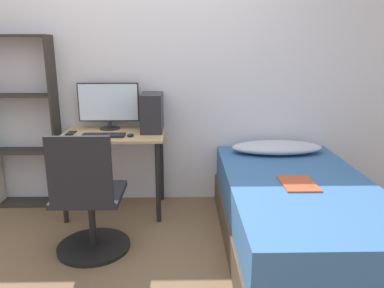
% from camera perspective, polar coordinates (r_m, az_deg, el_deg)
% --- Properties ---
extents(ground_plane, '(14.00, 14.00, 0.00)m').
position_cam_1_polar(ground_plane, '(2.72, -8.90, -19.11)').
color(ground_plane, brown).
extents(wall_back, '(8.00, 0.05, 2.50)m').
position_cam_1_polar(wall_back, '(3.62, -6.90, 10.62)').
color(wall_back, silver).
rests_on(wall_back, ground_plane).
extents(desk, '(0.91, 0.58, 0.74)m').
position_cam_1_polar(desk, '(3.46, -11.77, -0.51)').
color(desk, tan).
rests_on(desk, ground_plane).
extents(office_chair, '(0.55, 0.55, 0.94)m').
position_cam_1_polar(office_chair, '(2.87, -15.42, -9.43)').
color(office_chair, black).
rests_on(office_chair, ground_plane).
extents(bed, '(1.09, 1.99, 0.54)m').
position_cam_1_polar(bed, '(2.98, 15.80, -10.38)').
color(bed, '#4C3D2D').
rests_on(bed, ground_plane).
extents(pillow, '(0.83, 0.36, 0.11)m').
position_cam_1_polar(pillow, '(3.54, 12.79, -0.50)').
color(pillow, '#B2B7C6').
rests_on(pillow, bed).
extents(magazine, '(0.24, 0.32, 0.01)m').
position_cam_1_polar(magazine, '(2.80, 15.90, -5.84)').
color(magazine, '#B24C2D').
rests_on(magazine, bed).
extents(monitor, '(0.56, 0.19, 0.43)m').
position_cam_1_polar(monitor, '(3.57, -12.60, 5.92)').
color(monitor, black).
rests_on(monitor, desk).
extents(keyboard, '(0.37, 0.13, 0.02)m').
position_cam_1_polar(keyboard, '(3.32, -13.33, 1.29)').
color(keyboard, black).
rests_on(keyboard, desk).
extents(pc_tower, '(0.19, 0.35, 0.35)m').
position_cam_1_polar(pc_tower, '(3.44, -6.13, 4.83)').
color(pc_tower, '#232328').
rests_on(pc_tower, desk).
extents(mouse, '(0.06, 0.09, 0.02)m').
position_cam_1_polar(mouse, '(3.28, -9.36, 1.33)').
color(mouse, black).
rests_on(mouse, desk).
extents(phone, '(0.07, 0.14, 0.01)m').
position_cam_1_polar(phone, '(3.51, -17.97, 1.59)').
color(phone, black).
rests_on(phone, desk).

